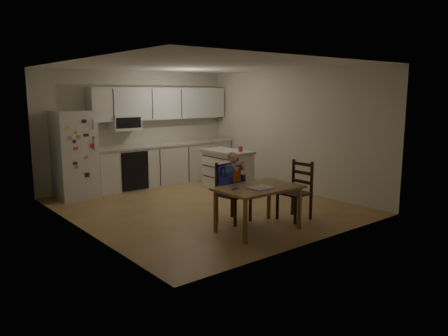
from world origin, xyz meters
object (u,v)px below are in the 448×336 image
Objects in this scene: chair_booster at (231,180)px; kitchen_island at (227,170)px; red_cup at (240,149)px; chair_side at (298,186)px; refrigerator at (74,155)px; dining_table at (258,193)px.

kitchen_island is at bearing 42.10° from chair_booster.
red_cup is at bearing 34.95° from chair_booster.
chair_booster is at bearing -135.00° from red_cup.
chair_side is (0.95, -0.56, -0.14)m from chair_booster.
chair_booster is (1.34, -3.15, -0.17)m from refrigerator.
chair_side reaches higher than kitchen_island.
chair_side is at bearing 3.23° from dining_table.
chair_booster is 1.18× the size of chair_side.
red_cup is (0.07, -0.34, 0.47)m from kitchen_island.
chair_side reaches higher than dining_table.
chair_booster is (-0.01, 0.62, 0.10)m from dining_table.
chair_side is (0.94, 0.05, -0.04)m from dining_table.
refrigerator is at bearing 154.34° from kitchen_island.
chair_booster reaches higher than kitchen_island.
dining_table is at bearing -99.28° from chair_booster.
chair_side is (2.29, -3.72, -0.31)m from refrigerator.
red_cup reaches higher than kitchen_island.
kitchen_island is 2.33m from chair_booster.
dining_table is 0.62m from chair_booster.
chair_side is (-0.53, -2.05, -0.36)m from red_cup.
refrigerator is 1.37× the size of dining_table.
kitchen_island is 2.44m from chair_side.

